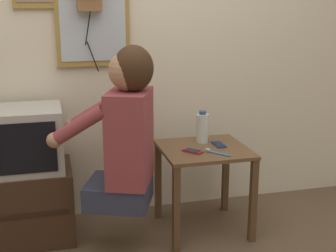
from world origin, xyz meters
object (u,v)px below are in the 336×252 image
(television, at_px, (25,139))
(water_bottle, at_px, (202,128))
(wall_mirror, at_px, (92,10))
(person, at_px, (125,129))
(cell_phone_spare, at_px, (219,144))
(cell_phone_held, at_px, (193,151))
(toothbrush, at_px, (216,153))

(television, distance_m, water_bottle, 1.10)
(wall_mirror, bearing_deg, person, -78.97)
(cell_phone_spare, bearing_deg, cell_phone_held, -156.96)
(person, bearing_deg, wall_mirror, 32.18)
(person, relative_size, toothbrush, 6.92)
(television, height_order, wall_mirror, wall_mirror)
(television, bearing_deg, wall_mirror, 28.09)
(television, bearing_deg, water_bottle, -2.46)
(wall_mirror, relative_size, water_bottle, 3.38)
(wall_mirror, relative_size, toothbrush, 5.26)
(person, bearing_deg, toothbrush, -68.87)
(cell_phone_held, height_order, toothbrush, toothbrush)
(television, bearing_deg, toothbrush, -14.81)
(cell_phone_held, xyz_separation_m, water_bottle, (0.12, 0.18, 0.09))
(cell_phone_held, bearing_deg, cell_phone_spare, -14.34)
(cell_phone_spare, distance_m, water_bottle, 0.15)
(toothbrush, bearing_deg, cell_phone_spare, 23.87)
(person, distance_m, wall_mirror, 0.84)
(television, height_order, water_bottle, television)
(person, height_order, television, person)
(television, relative_size, cell_phone_spare, 3.55)
(television, bearing_deg, person, -27.59)
(person, bearing_deg, cell_phone_spare, -54.79)
(wall_mirror, height_order, water_bottle, wall_mirror)
(toothbrush, bearing_deg, television, 124.81)
(person, bearing_deg, television, 83.56)
(person, distance_m, water_bottle, 0.60)
(television, relative_size, cell_phone_held, 3.30)
(person, distance_m, television, 0.64)
(water_bottle, distance_m, toothbrush, 0.26)
(water_bottle, xyz_separation_m, toothbrush, (0.01, -0.25, -0.09))
(water_bottle, bearing_deg, person, -155.64)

